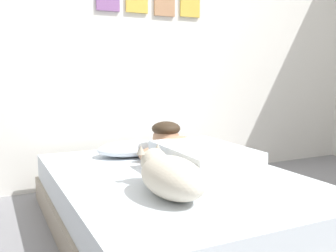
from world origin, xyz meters
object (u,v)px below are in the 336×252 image
at_px(pillow, 132,148).
at_px(dog, 170,175).
at_px(person_lying, 191,154).
at_px(coffee_cup, 174,151).
at_px(bed, 174,201).
at_px(cell_phone, 168,187).

height_order(pillow, dog, dog).
bearing_deg(person_lying, coffee_cup, 76.98).
relative_size(dog, coffee_cup, 4.60).
xyz_separation_m(bed, dog, (-0.21, -0.36, 0.28)).
bearing_deg(coffee_cup, cell_phone, -119.00).
relative_size(person_lying, cell_phone, 6.57).
xyz_separation_m(pillow, cell_phone, (-0.11, -0.84, -0.05)).
xyz_separation_m(bed, coffee_cup, (0.23, 0.46, 0.21)).
distance_m(person_lying, coffee_cup, 0.46).
height_order(pillow, person_lying, person_lying).
distance_m(pillow, cell_phone, 0.85).
bearing_deg(pillow, bed, -85.52).
height_order(bed, person_lying, person_lying).
bearing_deg(person_lying, dog, -131.64).
height_order(dog, coffee_cup, dog).
height_order(pillow, cell_phone, pillow).
bearing_deg(coffee_cup, pillow, 152.98).
bearing_deg(pillow, dog, -99.48).
bearing_deg(cell_phone, pillow, 82.32).
xyz_separation_m(dog, cell_phone, (0.05, 0.11, -0.10)).
relative_size(bed, person_lying, 2.09).
relative_size(bed, dog, 3.34).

